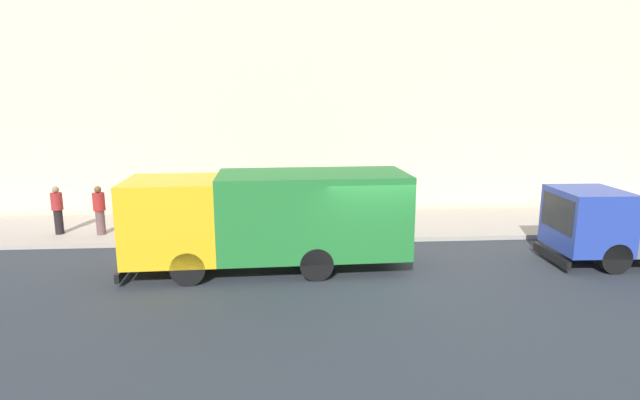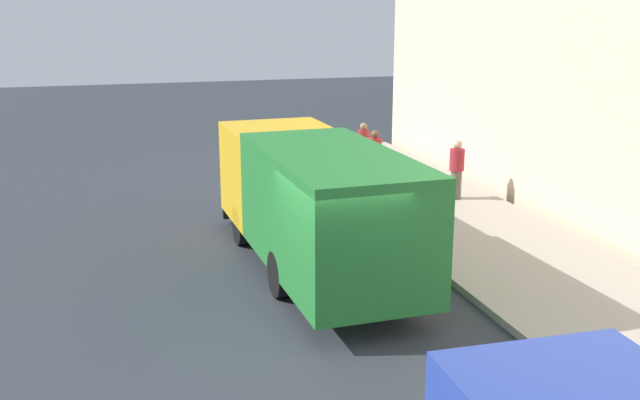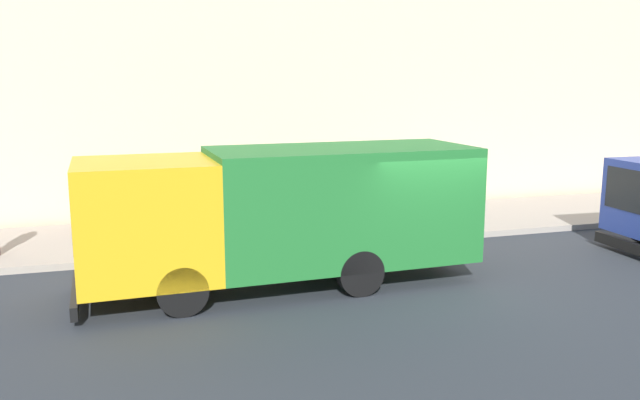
{
  "view_description": "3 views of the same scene",
  "coord_description": "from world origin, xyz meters",
  "px_view_note": "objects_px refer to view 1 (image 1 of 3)",
  "views": [
    {
      "loc": [
        -12.75,
        2.33,
        4.69
      ],
      "look_at": [
        1.65,
        1.32,
        1.73
      ],
      "focal_mm": 28.4,
      "sensor_mm": 36.0,
      "label": 1
    },
    {
      "loc": [
        -3.21,
        -11.2,
        5.35
      ],
      "look_at": [
        0.76,
        2.52,
        1.53
      ],
      "focal_mm": 42.14,
      "sensor_mm": 36.0,
      "label": 2
    },
    {
      "loc": [
        -11.13,
        5.6,
        3.95
      ],
      "look_at": [
        0.98,
        1.94,
        1.6
      ],
      "focal_mm": 36.33,
      "sensor_mm": 36.0,
      "label": 3
    }
  ],
  "objects_px": {
    "large_utility_truck": "(269,216)",
    "small_flatbed_truck": "(632,228)",
    "pedestrian_standing": "(99,209)",
    "pedestrian_walking": "(168,199)",
    "pedestrian_third": "(58,209)"
  },
  "relations": [
    {
      "from": "pedestrian_walking",
      "to": "pedestrian_third",
      "type": "height_order",
      "value": "pedestrian_third"
    },
    {
      "from": "small_flatbed_truck",
      "to": "pedestrian_walking",
      "type": "relative_size",
      "value": 3.53
    },
    {
      "from": "large_utility_truck",
      "to": "pedestrian_walking",
      "type": "distance_m",
      "value": 6.39
    },
    {
      "from": "large_utility_truck",
      "to": "pedestrian_standing",
      "type": "distance_m",
      "value": 6.71
    },
    {
      "from": "large_utility_truck",
      "to": "small_flatbed_truck",
      "type": "relative_size",
      "value": 1.36
    },
    {
      "from": "large_utility_truck",
      "to": "pedestrian_walking",
      "type": "relative_size",
      "value": 4.79
    },
    {
      "from": "pedestrian_walking",
      "to": "pedestrian_standing",
      "type": "height_order",
      "value": "pedestrian_standing"
    },
    {
      "from": "pedestrian_walking",
      "to": "small_flatbed_truck",
      "type": "bearing_deg",
      "value": -133.09
    },
    {
      "from": "small_flatbed_truck",
      "to": "pedestrian_third",
      "type": "distance_m",
      "value": 17.84
    },
    {
      "from": "small_flatbed_truck",
      "to": "pedestrian_walking",
      "type": "bearing_deg",
      "value": 71.02
    },
    {
      "from": "large_utility_truck",
      "to": "pedestrian_third",
      "type": "distance_m",
      "value": 8.02
    },
    {
      "from": "large_utility_truck",
      "to": "pedestrian_third",
      "type": "relative_size",
      "value": 4.72
    },
    {
      "from": "small_flatbed_truck",
      "to": "pedestrian_standing",
      "type": "distance_m",
      "value": 16.42
    },
    {
      "from": "pedestrian_standing",
      "to": "pedestrian_third",
      "type": "xyz_separation_m",
      "value": [
        0.16,
        1.42,
        -0.0
      ]
    },
    {
      "from": "large_utility_truck",
      "to": "pedestrian_third",
      "type": "xyz_separation_m",
      "value": [
        3.59,
        7.15,
        -0.51
      ]
    }
  ]
}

